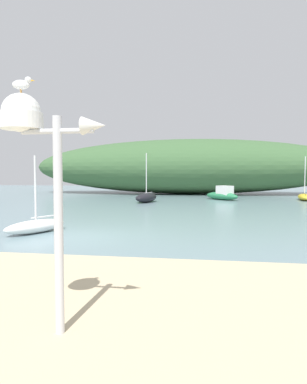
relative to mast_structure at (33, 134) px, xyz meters
name	(u,v)px	position (x,y,z in m)	size (l,w,h in m)	color
ground_plane	(79,237)	(-2.41, 7.67, -2.85)	(120.00, 120.00, 0.00)	gray
distant_hill	(187,167)	(0.05, 37.65, 0.55)	(39.46, 10.82, 6.80)	#3D6038
mast_structure	(33,134)	(0.00, 0.00, 0.00)	(1.42, 0.55, 3.19)	silver
seagull_on_radar	(22,84)	(-0.14, 0.00, 0.66)	(0.30, 0.14, 0.22)	orange
sailboat_by_sandbar	(146,197)	(-2.69, 23.76, -2.44)	(2.02, 3.48, 4.20)	black
motorboat_near_shore	(222,195)	(3.90, 27.68, -2.35)	(3.53, 3.78, 1.34)	#287A4C
sailboat_west_reach	(36,226)	(-4.45, 8.24, -2.57)	(1.94, 2.85, 3.10)	white
sailboat_outer_mooring	(304,197)	(11.43, 28.43, -2.54)	(1.76, 3.86, 4.07)	gold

